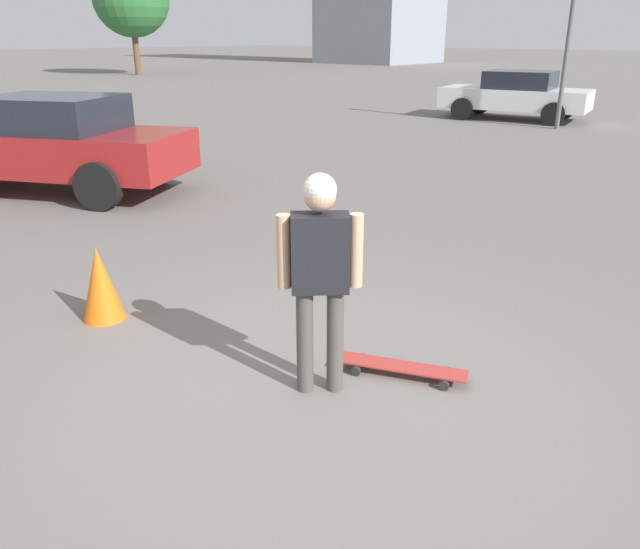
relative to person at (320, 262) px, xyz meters
The scene contains 7 objects.
ground_plane 0.98m from the person, ahead, with size 220.00×220.00×0.00m, color slate.
person is the anchor object (origin of this frame).
skateboard 1.11m from the person, 56.64° to the left, with size 0.97×0.53×0.09m.
car_parked_near 7.47m from the person, 165.26° to the left, with size 4.70×3.51×1.52m.
car_parked_far 16.50m from the person, 109.22° to the left, with size 4.49×2.57×1.41m.
traffic_cone 2.39m from the person, behind, with size 0.38×0.38×0.68m.
lamp_post 14.99m from the person, 104.30° to the left, with size 0.28×0.28×4.88m.
Camera 1 is at (2.53, -3.01, 2.41)m, focal length 35.00 mm.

